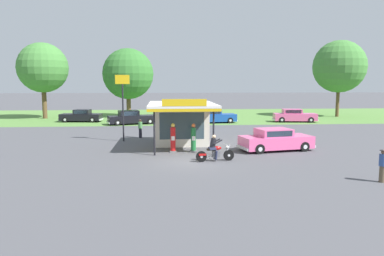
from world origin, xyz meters
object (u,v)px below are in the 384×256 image
(bystander_leaning_by_kiosk, at_px, (140,128))
(parked_car_back_row_left, at_px, (81,116))
(gas_pump_nearside, at_px, (173,139))
(motorcycle_with_rider, at_px, (215,150))
(featured_classic_sedan, at_px, (276,140))
(bystander_admiring_sedan, at_px, (383,165))
(parked_car_back_row_right, at_px, (132,118))
(roadside_pole_sign, at_px, (123,97))
(parked_car_back_row_centre_right, at_px, (294,116))
(parked_car_back_row_centre_left, at_px, (214,117))
(gas_pump_offside, at_px, (193,139))

(bystander_leaning_by_kiosk, bearing_deg, parked_car_back_row_left, 120.28)
(gas_pump_nearside, bearing_deg, parked_car_back_row_left, 117.36)
(motorcycle_with_rider, relative_size, featured_classic_sedan, 0.44)
(featured_classic_sedan, relative_size, bystander_admiring_sedan, 3.45)
(bystander_admiring_sedan, bearing_deg, parked_car_back_row_right, 118.42)
(roadside_pole_sign, bearing_deg, featured_classic_sedan, -23.92)
(gas_pump_nearside, relative_size, parked_car_back_row_centre_right, 0.37)
(gas_pump_nearside, bearing_deg, parked_car_back_row_right, 103.75)
(featured_classic_sedan, relative_size, bystander_leaning_by_kiosk, 3.40)
(parked_car_back_row_centre_left, relative_size, roadside_pole_sign, 1.03)
(gas_pump_nearside, bearing_deg, bystander_leaning_by_kiosk, 111.04)
(gas_pump_nearside, height_order, motorcycle_with_rider, gas_pump_nearside)
(bystander_admiring_sedan, relative_size, roadside_pole_sign, 0.29)
(gas_pump_nearside, distance_m, parked_car_back_row_centre_right, 23.22)
(parked_car_back_row_centre_left, xyz_separation_m, parked_car_back_row_centre_right, (9.68, 0.16, -0.00))
(featured_classic_sedan, distance_m, bystander_admiring_sedan, 8.64)
(gas_pump_offside, xyz_separation_m, bystander_leaning_by_kiosk, (-3.94, 6.67, -0.04))
(parked_car_back_row_right, bearing_deg, bystander_leaning_by_kiosk, -81.24)
(motorcycle_with_rider, height_order, bystander_admiring_sedan, motorcycle_with_rider)
(gas_pump_offside, xyz_separation_m, parked_car_back_row_centre_right, (13.51, 17.82, -0.16))
(motorcycle_with_rider, relative_size, parked_car_back_row_right, 0.40)
(gas_pump_nearside, height_order, parked_car_back_row_centre_right, gas_pump_nearside)
(parked_car_back_row_right, distance_m, bystander_leaning_by_kiosk, 10.45)
(bystander_admiring_sedan, bearing_deg, parked_car_back_row_left, 125.10)
(gas_pump_nearside, bearing_deg, parked_car_back_row_centre_right, 50.14)
(parked_car_back_row_left, bearing_deg, motorcycle_with_rider, -61.14)
(parked_car_back_row_centre_left, relative_size, parked_car_back_row_centre_right, 1.02)
(parked_car_back_row_centre_right, relative_size, bystander_leaning_by_kiosk, 3.38)
(parked_car_back_row_centre_left, distance_m, parked_car_back_row_right, 9.38)
(bystander_leaning_by_kiosk, bearing_deg, parked_car_back_row_centre_right, 32.58)
(gas_pump_nearside, relative_size, roadside_pole_sign, 0.37)
(featured_classic_sedan, distance_m, parked_car_back_row_left, 26.45)
(gas_pump_offside, distance_m, parked_car_back_row_left, 23.20)
(motorcycle_with_rider, bearing_deg, featured_classic_sedan, 33.90)
(gas_pump_nearside, distance_m, bystander_admiring_sedan, 12.54)
(roadside_pole_sign, bearing_deg, bystander_admiring_sedan, -44.59)
(parked_car_back_row_centre_right, distance_m, bystander_admiring_sedan, 26.58)
(parked_car_back_row_centre_left, height_order, parked_car_back_row_left, parked_car_back_row_centre_left)
(motorcycle_with_rider, distance_m, roadside_pole_sign, 10.42)
(roadside_pole_sign, bearing_deg, parked_car_back_row_centre_right, 34.79)
(parked_car_back_row_centre_left, bearing_deg, gas_pump_offside, -102.23)
(featured_classic_sedan, bearing_deg, bystander_admiring_sedan, -73.43)
(parked_car_back_row_centre_right, bearing_deg, bystander_leaning_by_kiosk, -147.42)
(motorcycle_with_rider, xyz_separation_m, featured_classic_sedan, (4.66, 3.13, 0.05))
(motorcycle_with_rider, bearing_deg, bystander_leaning_by_kiosk, 116.85)
(parked_car_back_row_left, relative_size, roadside_pole_sign, 0.97)
(featured_classic_sedan, bearing_deg, roadside_pole_sign, 156.08)
(bystander_admiring_sedan, bearing_deg, gas_pump_offside, 134.66)
(motorcycle_with_rider, height_order, roadside_pole_sign, roadside_pole_sign)
(gas_pump_nearside, distance_m, motorcycle_with_rider, 3.87)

